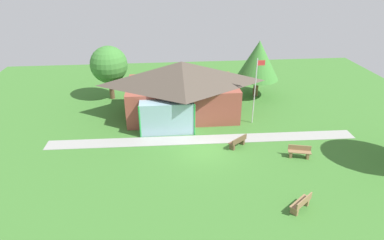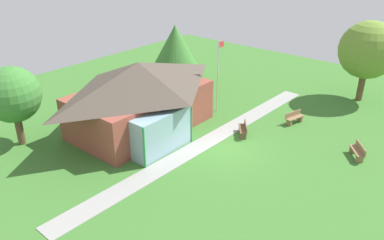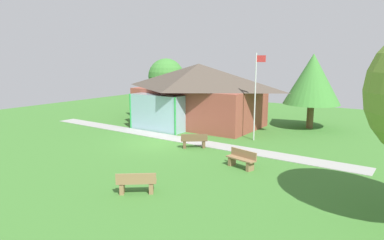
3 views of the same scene
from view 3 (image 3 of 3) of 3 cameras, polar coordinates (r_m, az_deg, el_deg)
name	(u,v)px [view 3 (image 3 of 3)]	position (r m, az deg, el deg)	size (l,w,h in m)	color
ground_plane	(161,143)	(20.82, -5.25, -3.84)	(44.00, 44.00, 0.00)	#3D752D
pavilion	(197,94)	(25.90, 0.81, 4.43)	(10.02, 7.12, 4.65)	brown
footpath	(175,138)	(21.89, -2.90, -3.07)	(22.79, 1.30, 0.03)	#999993
flagpole	(256,93)	(21.30, 10.57, 4.48)	(0.64, 0.08, 5.38)	silver
bench_rear_near_path	(194,141)	(19.51, 0.35, -3.55)	(1.45, 1.27, 0.84)	brown
bench_mid_right	(242,160)	(16.22, 8.25, -6.53)	(1.56, 0.80, 0.84)	olive
bench_front_right	(136,183)	(13.29, -9.24, -10.39)	(1.45, 1.27, 0.84)	olive
tree_behind_pavilion_right	(312,79)	(26.13, 19.42, 6.42)	(4.01, 4.01, 5.39)	brown
tree_behind_pavilion_left	(166,77)	(33.06, -4.32, 7.21)	(3.42, 3.42, 5.04)	brown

